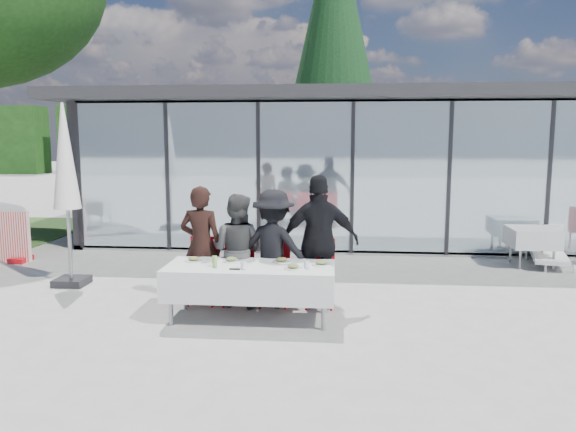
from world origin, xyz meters
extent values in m
plane|color=#A3A19A|center=(0.00, 0.00, 0.00)|extent=(90.00, 90.00, 0.00)
cube|color=gray|center=(2.00, 8.00, 0.05)|extent=(14.00, 8.00, 0.10)
cube|color=black|center=(2.00, 11.90, 1.60)|extent=(14.00, 0.20, 3.20)
cube|color=black|center=(-4.90, 8.00, 1.60)|extent=(0.20, 8.00, 3.20)
cube|color=silver|center=(2.00, 4.03, 1.60)|extent=(13.60, 0.06, 3.10)
cube|color=#2D2D30|center=(2.00, 7.60, 3.32)|extent=(14.80, 8.80, 0.24)
cube|color=#262628|center=(-4.80, 4.03, 1.60)|extent=(0.08, 0.10, 3.10)
cube|color=#262628|center=(-2.86, 4.03, 1.60)|extent=(0.08, 0.10, 3.10)
cube|color=#262628|center=(-0.91, 4.03, 1.60)|extent=(0.08, 0.10, 3.10)
cube|color=#262628|center=(1.03, 4.03, 1.60)|extent=(0.08, 0.10, 3.10)
cube|color=#262628|center=(2.97, 4.03, 1.60)|extent=(0.08, 0.10, 3.10)
cube|color=#262628|center=(4.91, 4.03, 1.60)|extent=(0.08, 0.10, 3.10)
cube|color=red|center=(-0.50, 6.50, 0.45)|extent=(0.45, 0.45, 0.90)
cube|color=red|center=(1.00, 7.00, 0.45)|extent=(0.45, 0.45, 0.90)
cube|color=red|center=(3.50, 6.50, 0.45)|extent=(0.45, 0.45, 0.90)
cube|color=red|center=(5.50, 7.20, 0.45)|extent=(0.45, 0.45, 0.90)
cube|color=#143611|center=(-14.00, 28.00, 2.20)|extent=(6.50, 2.00, 4.40)
cube|color=#143611|center=(-6.00, 28.00, 2.20)|extent=(6.50, 2.00, 4.40)
cube|color=#143611|center=(2.00, 28.00, 2.20)|extent=(6.50, 2.00, 4.40)
cube|color=#143611|center=(10.00, 28.00, 2.20)|extent=(6.50, 2.00, 4.40)
cube|color=silver|center=(-0.41, -0.28, 0.54)|extent=(2.26, 0.96, 0.42)
cylinder|color=gray|center=(-1.41, -0.63, 0.35)|extent=(0.06, 0.06, 0.71)
cylinder|color=gray|center=(0.59, -0.63, 0.35)|extent=(0.06, 0.06, 0.71)
cylinder|color=gray|center=(-1.41, 0.07, 0.35)|extent=(0.06, 0.06, 0.71)
cylinder|color=gray|center=(0.59, 0.07, 0.35)|extent=(0.06, 0.06, 0.71)
imported|color=black|center=(-1.23, 0.35, 0.88)|extent=(0.71, 0.71, 1.76)
cube|color=red|center=(-1.23, 0.38, 0.45)|extent=(0.44, 0.44, 0.05)
cube|color=red|center=(-1.23, 0.58, 0.70)|extent=(0.44, 0.04, 0.55)
cylinder|color=red|center=(-1.41, 0.20, 0.21)|extent=(0.04, 0.04, 0.43)
cylinder|color=red|center=(-1.05, 0.20, 0.21)|extent=(0.04, 0.04, 0.43)
cylinder|color=red|center=(-1.41, 0.56, 0.21)|extent=(0.04, 0.04, 0.43)
cylinder|color=red|center=(-1.05, 0.56, 0.21)|extent=(0.04, 0.04, 0.43)
imported|color=#4A4A4A|center=(-0.70, 0.35, 0.82)|extent=(0.98, 0.98, 1.65)
cube|color=red|center=(-0.70, 0.38, 0.45)|extent=(0.44, 0.44, 0.05)
cube|color=red|center=(-0.70, 0.58, 0.70)|extent=(0.44, 0.04, 0.55)
cylinder|color=red|center=(-0.88, 0.20, 0.21)|extent=(0.04, 0.04, 0.43)
cylinder|color=red|center=(-0.52, 0.20, 0.21)|extent=(0.04, 0.04, 0.43)
cylinder|color=red|center=(-0.88, 0.56, 0.21)|extent=(0.04, 0.04, 0.43)
cylinder|color=red|center=(-0.52, 0.56, 0.21)|extent=(0.04, 0.04, 0.43)
imported|color=black|center=(-0.17, 0.35, 0.86)|extent=(1.36, 1.36, 1.71)
cube|color=red|center=(-0.17, 0.38, 0.45)|extent=(0.44, 0.44, 0.05)
cube|color=red|center=(-0.17, 0.58, 0.70)|extent=(0.44, 0.04, 0.55)
cylinder|color=red|center=(-0.35, 0.20, 0.21)|extent=(0.04, 0.04, 0.43)
cylinder|color=red|center=(0.01, 0.20, 0.21)|extent=(0.04, 0.04, 0.43)
cylinder|color=red|center=(-0.35, 0.56, 0.21)|extent=(0.04, 0.04, 0.43)
cylinder|color=red|center=(0.01, 0.56, 0.21)|extent=(0.04, 0.04, 0.43)
imported|color=black|center=(0.50, 0.35, 0.96)|extent=(1.26, 1.26, 1.93)
cube|color=red|center=(0.50, 0.38, 0.45)|extent=(0.44, 0.44, 0.05)
cube|color=red|center=(0.50, 0.58, 0.70)|extent=(0.44, 0.04, 0.55)
cylinder|color=red|center=(0.32, 0.20, 0.21)|extent=(0.04, 0.04, 0.43)
cylinder|color=red|center=(0.68, 0.20, 0.21)|extent=(0.04, 0.04, 0.43)
cylinder|color=red|center=(0.32, 0.56, 0.21)|extent=(0.04, 0.04, 0.43)
cylinder|color=red|center=(0.68, 0.56, 0.21)|extent=(0.04, 0.04, 0.43)
cylinder|color=white|center=(-1.22, -0.12, 0.76)|extent=(0.25, 0.25, 0.01)
ellipsoid|color=#A98843|center=(-1.22, -0.12, 0.79)|extent=(0.15, 0.15, 0.05)
cylinder|color=white|center=(-0.70, -0.09, 0.76)|extent=(0.25, 0.25, 0.01)
ellipsoid|color=#3F6726|center=(-0.70, -0.09, 0.79)|extent=(0.15, 0.15, 0.05)
cylinder|color=white|center=(-0.01, -0.06, 0.76)|extent=(0.25, 0.25, 0.01)
ellipsoid|color=#A98843|center=(-0.01, -0.06, 0.79)|extent=(0.15, 0.15, 0.05)
cylinder|color=white|center=(0.54, -0.19, 0.76)|extent=(0.25, 0.25, 0.01)
ellipsoid|color=#3F6726|center=(0.54, -0.19, 0.79)|extent=(0.15, 0.15, 0.05)
cylinder|color=white|center=(0.19, -0.44, 0.76)|extent=(0.25, 0.25, 0.01)
ellipsoid|color=#3F6726|center=(0.19, -0.44, 0.79)|extent=(0.15, 0.15, 0.05)
cylinder|color=#7CB34A|center=(-0.86, -0.43, 0.83)|extent=(0.06, 0.06, 0.15)
cylinder|color=silver|center=(-0.46, -0.51, 0.80)|extent=(0.07, 0.07, 0.10)
cylinder|color=silver|center=(0.36, -0.39, 0.80)|extent=(0.07, 0.07, 0.10)
cube|color=black|center=(-0.57, -0.55, 0.76)|extent=(0.14, 0.03, 0.01)
cube|color=silver|center=(4.44, 3.32, 0.56)|extent=(0.86, 0.86, 0.36)
cylinder|color=gray|center=(4.14, 3.02, 0.36)|extent=(0.05, 0.05, 0.72)
cylinder|color=gray|center=(4.74, 3.02, 0.36)|extent=(0.05, 0.05, 0.72)
cylinder|color=gray|center=(4.14, 3.62, 0.36)|extent=(0.05, 0.05, 0.72)
cylinder|color=gray|center=(4.74, 3.62, 0.36)|extent=(0.05, 0.05, 0.72)
cube|color=black|center=(-3.67, 1.19, 0.06)|extent=(0.50, 0.50, 0.12)
cylinder|color=gray|center=(-3.67, 1.19, 1.35)|extent=(0.06, 0.06, 2.70)
cone|color=white|center=(-3.67, 1.19, 2.14)|extent=(0.44, 0.44, 1.71)
cube|color=red|center=(-5.49, 2.77, 0.05)|extent=(0.30, 0.45, 0.10)
cube|color=white|center=(4.80, 3.40, 0.18)|extent=(0.89, 1.40, 0.08)
cube|color=white|center=(4.92, 3.93, 0.45)|extent=(0.65, 0.40, 0.54)
cylinder|color=white|center=(4.55, 2.85, 0.07)|extent=(0.04, 0.04, 0.14)
cylinder|color=white|center=(5.05, 2.85, 0.07)|extent=(0.04, 0.04, 0.14)
cylinder|color=white|center=(4.55, 3.95, 0.07)|extent=(0.04, 0.04, 0.14)
cylinder|color=white|center=(5.05, 3.95, 0.07)|extent=(0.04, 0.04, 0.14)
cylinder|color=#382316|center=(0.50, 13.00, 1.00)|extent=(0.44, 0.44, 2.00)
cone|color=black|center=(0.50, 13.00, 6.00)|extent=(4.00, 4.00, 9.00)
camera|label=1|loc=(0.78, -7.55, 2.47)|focal=35.00mm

